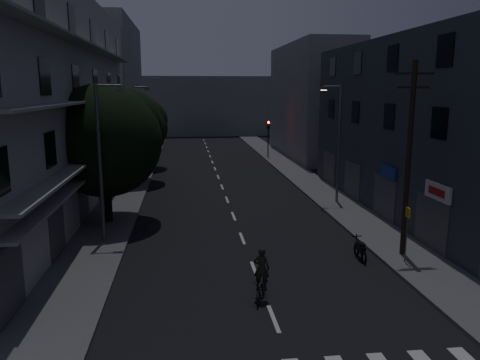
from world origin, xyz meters
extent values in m
plane|color=black|center=(0.00, 25.00, 0.00)|extent=(160.00, 160.00, 0.00)
cube|color=#565659|center=(-7.50, 25.00, 0.07)|extent=(3.00, 90.00, 0.15)
cube|color=#565659|center=(7.50, 25.00, 0.07)|extent=(3.00, 90.00, 0.15)
cube|color=beige|center=(0.00, 2.00, 0.01)|extent=(0.15, 2.00, 0.01)
cube|color=beige|center=(0.00, 6.50, 0.01)|extent=(0.15, 2.00, 0.01)
cube|color=beige|center=(0.00, 11.00, 0.01)|extent=(0.15, 2.00, 0.01)
cube|color=beige|center=(0.00, 15.50, 0.01)|extent=(0.15, 2.00, 0.01)
cube|color=beige|center=(0.00, 20.00, 0.01)|extent=(0.15, 2.00, 0.01)
cube|color=beige|center=(0.00, 24.50, 0.01)|extent=(0.15, 2.00, 0.01)
cube|color=beige|center=(0.00, 29.00, 0.01)|extent=(0.15, 2.00, 0.01)
cube|color=beige|center=(0.00, 33.50, 0.01)|extent=(0.15, 2.00, 0.01)
cube|color=beige|center=(0.00, 38.00, 0.01)|extent=(0.15, 2.00, 0.01)
cube|color=beige|center=(0.00, 42.50, 0.01)|extent=(0.15, 2.00, 0.01)
cube|color=beige|center=(0.00, 47.00, 0.01)|extent=(0.15, 2.00, 0.01)
cube|color=beige|center=(0.00, 51.50, 0.01)|extent=(0.15, 2.00, 0.01)
cube|color=beige|center=(0.00, 56.00, 0.01)|extent=(0.15, 2.00, 0.01)
cube|color=beige|center=(0.00, 60.50, 0.01)|extent=(0.15, 2.00, 0.01)
cube|color=#A4A49F|center=(-12.00, 18.00, 7.00)|extent=(6.00, 36.00, 14.00)
cube|color=black|center=(-8.98, 3.00, 2.00)|extent=(0.06, 1.60, 1.60)
cube|color=black|center=(-8.98, 9.00, 2.00)|extent=(0.06, 1.60, 1.60)
cube|color=black|center=(-8.98, 15.00, 2.00)|extent=(0.06, 1.60, 1.60)
cube|color=black|center=(-8.98, 21.00, 2.00)|extent=(0.06, 1.60, 1.60)
cube|color=black|center=(-8.98, 27.00, 2.00)|extent=(0.06, 1.60, 1.60)
cube|color=black|center=(-8.98, 33.00, 2.00)|extent=(0.06, 1.60, 1.60)
cube|color=black|center=(-8.98, 9.00, 5.20)|extent=(0.06, 1.60, 1.60)
cube|color=black|center=(-8.98, 15.00, 5.20)|extent=(0.06, 1.60, 1.60)
cube|color=black|center=(-8.98, 21.00, 5.20)|extent=(0.06, 1.60, 1.60)
cube|color=black|center=(-8.98, 27.00, 5.20)|extent=(0.06, 1.60, 1.60)
cube|color=black|center=(-8.98, 33.00, 5.20)|extent=(0.06, 1.60, 1.60)
cube|color=black|center=(-8.98, 9.00, 8.40)|extent=(0.06, 1.60, 1.60)
cube|color=black|center=(-8.98, 15.00, 8.40)|extent=(0.06, 1.60, 1.60)
cube|color=black|center=(-8.98, 21.00, 8.40)|extent=(0.06, 1.60, 1.60)
cube|color=black|center=(-8.98, 27.00, 8.40)|extent=(0.06, 1.60, 1.60)
cube|color=black|center=(-8.98, 33.00, 8.40)|extent=(0.06, 1.60, 1.60)
cube|color=black|center=(-8.98, 9.00, 11.60)|extent=(0.06, 1.60, 1.60)
cube|color=black|center=(-8.98, 15.00, 11.60)|extent=(0.06, 1.60, 1.60)
cube|color=black|center=(-8.98, 21.00, 11.60)|extent=(0.06, 1.60, 1.60)
cube|color=black|center=(-8.98, 27.00, 11.60)|extent=(0.06, 1.60, 1.60)
cube|color=black|center=(-8.98, 33.00, 11.60)|extent=(0.06, 1.60, 1.60)
cube|color=gray|center=(-8.50, 18.00, 4.00)|extent=(1.00, 32.40, 0.12)
cube|color=gray|center=(-8.50, 18.00, 7.20)|extent=(1.00, 32.40, 0.12)
cube|color=gray|center=(-8.50, 18.00, 10.40)|extent=(1.00, 32.40, 0.12)
cube|color=gray|center=(-8.60, 18.00, 3.10)|extent=(0.80, 32.40, 0.12)
cube|color=#424247|center=(-8.97, 3.00, 1.40)|extent=(0.06, 2.40, 2.40)
cube|color=#424247|center=(-8.97, 9.00, 1.40)|extent=(0.06, 2.40, 2.40)
cube|color=#424247|center=(-8.97, 15.00, 1.40)|extent=(0.06, 2.40, 2.40)
cube|color=#424247|center=(-8.97, 21.00, 1.40)|extent=(0.06, 2.40, 2.40)
cube|color=#424247|center=(-8.97, 27.00, 1.40)|extent=(0.06, 2.40, 2.40)
cube|color=#424247|center=(-8.97, 33.00, 1.40)|extent=(0.06, 2.40, 2.40)
cube|color=#292F38|center=(12.00, 14.00, 5.50)|extent=(6.00, 28.00, 11.00)
cube|color=black|center=(8.98, 8.00, 6.30)|extent=(0.06, 1.40, 1.50)
cube|color=black|center=(8.98, 13.50, 6.30)|extent=(0.06, 1.40, 1.50)
cube|color=black|center=(8.98, 19.00, 6.30)|extent=(0.06, 1.40, 1.50)
cube|color=black|center=(8.98, 24.50, 6.30)|extent=(0.06, 1.40, 1.50)
cube|color=black|center=(8.98, 8.00, 9.60)|extent=(0.06, 1.40, 1.50)
cube|color=black|center=(8.98, 13.50, 9.60)|extent=(0.06, 1.40, 1.50)
cube|color=black|center=(8.98, 19.00, 9.60)|extent=(0.06, 1.40, 1.50)
cube|color=black|center=(8.98, 24.50, 9.60)|extent=(0.06, 1.40, 1.50)
cube|color=#424247|center=(8.97, 8.00, 1.40)|extent=(0.06, 3.00, 2.60)
cube|color=#424247|center=(8.97, 13.50, 1.40)|extent=(0.06, 3.00, 2.60)
cube|color=#424247|center=(8.97, 19.00, 1.40)|extent=(0.06, 3.00, 2.60)
cube|color=#424247|center=(8.97, 24.50, 1.40)|extent=(0.06, 3.00, 2.60)
cube|color=silver|center=(8.90, 7.50, 3.10)|extent=(0.12, 2.20, 0.80)
cube|color=#B21414|center=(8.82, 7.50, 3.10)|extent=(0.02, 1.40, 0.36)
cube|color=navy|center=(8.90, 13.00, 3.10)|extent=(0.12, 2.00, 0.70)
cube|color=slate|center=(-12.00, 48.00, 8.00)|extent=(6.00, 20.00, 16.00)
cube|color=slate|center=(12.00, 42.00, 6.50)|extent=(6.00, 20.00, 13.00)
cube|color=slate|center=(0.00, 70.00, 5.00)|extent=(24.00, 8.00, 10.00)
cylinder|color=black|center=(-7.53, 14.77, 2.33)|extent=(0.44, 0.44, 4.37)
sphere|color=black|center=(-7.53, 14.77, 4.96)|extent=(6.55, 6.55, 6.55)
sphere|color=black|center=(-6.55, 15.58, 5.77)|extent=(4.59, 4.59, 4.59)
sphere|color=black|center=(-8.35, 14.11, 5.45)|extent=(4.26, 4.26, 4.26)
cylinder|color=black|center=(-7.50, 26.82, 2.15)|extent=(0.44, 0.44, 4.00)
sphere|color=black|center=(-7.50, 26.82, 4.55)|extent=(6.02, 6.02, 6.02)
sphere|color=black|center=(-6.60, 27.57, 5.30)|extent=(4.21, 4.21, 4.21)
sphere|color=black|center=(-8.25, 26.22, 5.00)|extent=(3.91, 3.91, 3.91)
cylinder|color=black|center=(-7.33, 34.37, 1.97)|extent=(0.44, 0.44, 3.63)
sphere|color=black|center=(-7.33, 34.37, 4.15)|extent=(5.43, 5.43, 5.43)
sphere|color=black|center=(-6.51, 35.05, 4.83)|extent=(3.80, 3.80, 3.80)
sphere|color=black|center=(-8.00, 33.83, 4.55)|extent=(3.53, 3.53, 3.53)
cylinder|color=black|center=(6.61, 40.26, 1.75)|extent=(0.12, 0.12, 3.20)
cube|color=black|center=(6.61, 40.26, 3.80)|extent=(0.28, 0.22, 0.90)
sphere|color=#FF0C05|center=(6.61, 40.11, 4.13)|extent=(0.22, 0.22, 0.22)
sphere|color=#3F330C|center=(6.61, 40.11, 3.83)|extent=(0.22, 0.22, 0.22)
sphere|color=black|center=(6.61, 40.11, 3.53)|extent=(0.22, 0.22, 0.22)
cylinder|color=black|center=(-6.36, 38.52, 1.75)|extent=(0.12, 0.12, 3.20)
cube|color=black|center=(-6.36, 38.52, 3.80)|extent=(0.28, 0.22, 0.90)
sphere|color=black|center=(-6.36, 38.37, 4.13)|extent=(0.22, 0.22, 0.22)
sphere|color=#3F330C|center=(-6.36, 38.37, 3.83)|extent=(0.22, 0.22, 0.22)
sphere|color=#0CFF26|center=(-6.36, 38.37, 3.53)|extent=(0.22, 0.22, 0.22)
cylinder|color=#585B5F|center=(-7.20, 10.98, 4.15)|extent=(0.18, 0.18, 8.00)
cylinder|color=#585B5F|center=(-6.60, 10.98, 8.05)|extent=(1.20, 0.10, 0.10)
cube|color=#585B5F|center=(-6.00, 10.98, 7.90)|extent=(0.45, 0.25, 0.18)
cube|color=#4C4C4C|center=(-6.00, 10.98, 7.80)|extent=(0.35, 0.18, 0.04)
cylinder|color=slate|center=(7.54, 18.05, 4.15)|extent=(0.18, 0.18, 8.00)
cylinder|color=slate|center=(6.94, 18.05, 8.05)|extent=(1.20, 0.10, 0.10)
cube|color=slate|center=(6.34, 18.05, 7.90)|extent=(0.45, 0.25, 0.18)
cube|color=#FFD88C|center=(6.34, 18.05, 7.80)|extent=(0.35, 0.18, 0.04)
cylinder|color=#56595D|center=(-7.29, 28.97, 4.15)|extent=(0.18, 0.18, 8.00)
cylinder|color=#56595D|center=(-6.69, 28.97, 8.05)|extent=(1.20, 0.10, 0.10)
cube|color=#56595D|center=(-6.09, 28.97, 7.90)|extent=(0.45, 0.25, 0.18)
cube|color=#4C4C4C|center=(-6.09, 28.97, 7.80)|extent=(0.35, 0.18, 0.04)
cylinder|color=black|center=(7.25, 7.35, 4.65)|extent=(0.24, 0.24, 9.00)
cube|color=black|center=(7.25, 7.35, 8.55)|extent=(1.80, 0.10, 0.10)
cube|color=black|center=(7.25, 7.35, 7.95)|extent=(1.50, 0.10, 0.10)
cylinder|color=#595B60|center=(6.90, 6.35, 1.40)|extent=(0.06, 0.06, 2.50)
cube|color=yellow|center=(6.90, 6.35, 2.45)|extent=(0.05, 0.35, 0.45)
torus|color=black|center=(5.10, 6.71, 0.27)|extent=(0.13, 0.64, 0.64)
torus|color=black|center=(5.15, 7.79, 0.27)|extent=(0.13, 0.64, 0.64)
cube|color=black|center=(5.12, 7.25, 0.56)|extent=(0.27, 1.00, 0.31)
cube|color=black|center=(5.12, 7.11, 0.79)|extent=(0.29, 0.42, 0.09)
cylinder|color=black|center=(5.15, 7.74, 0.67)|extent=(0.07, 0.39, 0.76)
cube|color=black|center=(5.15, 7.83, 0.94)|extent=(0.50, 0.06, 0.04)
imported|color=black|center=(-0.19, 3.53, 0.43)|extent=(1.09, 1.75, 0.87)
imported|color=black|center=(-0.19, 3.53, 1.26)|extent=(0.70, 0.58, 1.66)
camera|label=1|loc=(-2.93, -12.83, 7.87)|focal=35.00mm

